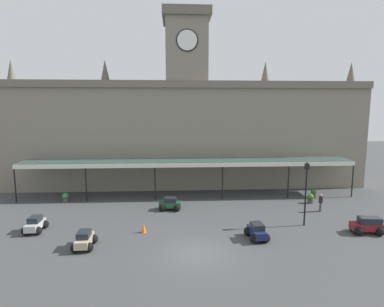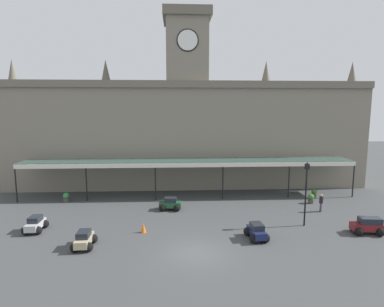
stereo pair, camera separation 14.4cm
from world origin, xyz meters
name	(u,v)px [view 1 (the left image)]	position (x,y,z in m)	size (l,w,h in m)	color
ground_plane	(198,253)	(0.00, 0.00, 0.00)	(140.00, 140.00, 0.00)	#3F4142
station_building	(187,129)	(0.00, 18.69, 6.99)	(42.74, 5.83, 20.68)	gray
entrance_canopy	(188,162)	(0.00, 13.56, 3.83)	(35.50, 3.26, 3.97)	#38564C
car_maroon_estate	(367,226)	(13.14, 2.54, 0.56)	(2.34, 1.71, 1.27)	maroon
car_silver_sedan	(35,225)	(-12.29, 4.31, 0.50)	(1.55, 2.07, 1.19)	#B2B5BA
car_navy_sedan	(257,232)	(4.47, 2.00, 0.50)	(1.64, 2.12, 1.19)	#19214C
car_beige_sedan	(84,241)	(-7.67, 1.21, 0.50)	(1.55, 2.07, 1.19)	tan
car_green_sedan	(170,205)	(-1.93, 8.95, 0.50)	(2.13, 1.65, 1.19)	#1E512D
pedestrian_near_entrance	(321,202)	(12.00, 7.72, 0.91)	(0.34, 0.35, 1.67)	#3F384C
victorian_lamppost	(306,187)	(9.04, 4.40, 3.23)	(0.30, 0.30, 5.24)	black
traffic_cone	(144,228)	(-3.90, 3.64, 0.37)	(0.40, 0.40, 0.74)	orange
planter_forecourt_centre	(66,197)	(-12.66, 12.06, 0.49)	(0.60, 0.60, 0.96)	#47423D
planter_near_kerb	(314,193)	(13.43, 12.23, 0.49)	(0.60, 0.60, 0.96)	#47423D
planter_by_canopy	(311,198)	(12.21, 10.29, 0.49)	(0.60, 0.60, 0.96)	#47423D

